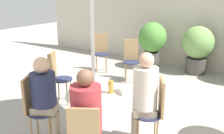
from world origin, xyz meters
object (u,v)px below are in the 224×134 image
at_px(bistro_chair_2, 155,107).
at_px(beer_glass_3, 76,89).
at_px(bistro_chair_3, 101,49).
at_px(bistro_chair_0, 35,105).
at_px(cafe_table_near, 94,107).
at_px(potted_plant_1, 197,46).
at_px(bistro_chair_4, 57,73).
at_px(potted_plant_0, 152,41).
at_px(beer_glass_2, 87,83).
at_px(bistro_chair_5, 131,57).
at_px(beer_glass_0, 91,95).
at_px(seated_person_1, 87,116).
at_px(seated_person_2, 144,92).
at_px(beer_glass_1, 111,87).
at_px(seated_person_0, 45,93).

relative_size(bistro_chair_2, beer_glass_3, 5.65).
bearing_deg(bistro_chair_3, bistro_chair_0, -106.04).
relative_size(cafe_table_near, potted_plant_1, 0.62).
height_order(bistro_chair_3, bistro_chair_4, same).
xyz_separation_m(bistro_chair_0, potted_plant_0, (-0.27, 3.93, 0.16)).
relative_size(beer_glass_2, potted_plant_0, 0.12).
distance_m(bistro_chair_3, bistro_chair_5, 0.97).
height_order(beer_glass_0, beer_glass_3, beer_glass_3).
xyz_separation_m(bistro_chair_2, bistro_chair_5, (-1.52, 2.02, 0.00)).
bearing_deg(seated_person_1, seated_person_2, -135.03).
distance_m(bistro_chair_5, seated_person_2, 2.52).
distance_m(bistro_chair_3, beer_glass_1, 3.17).
bearing_deg(potted_plant_0, seated_person_2, -65.79).
distance_m(seated_person_2, beer_glass_0, 0.66).
bearing_deg(seated_person_0, beer_glass_0, -109.14).
xyz_separation_m(cafe_table_near, potted_plant_0, (-0.92, 3.54, 0.17)).
xyz_separation_m(bistro_chair_0, seated_person_1, (0.97, -0.13, 0.18)).
relative_size(cafe_table_near, bistro_chair_2, 0.77).
relative_size(bistro_chair_0, potted_plant_0, 0.78).
distance_m(cafe_table_near, bistro_chair_3, 3.18).
height_order(bistro_chair_2, bistro_chair_3, same).
bearing_deg(bistro_chair_0, potted_plant_0, -27.41).
relative_size(bistro_chair_0, seated_person_2, 0.73).
xyz_separation_m(beer_glass_0, potted_plant_0, (-1.02, 3.72, -0.08)).
distance_m(bistro_chair_2, beer_glass_3, 1.00).
xyz_separation_m(bistro_chair_2, potted_plant_1, (-0.49, 3.32, 0.11)).
bearing_deg(seated_person_1, cafe_table_near, -90.00).
relative_size(bistro_chair_3, beer_glass_2, 6.48).
distance_m(bistro_chair_3, beer_glass_2, 3.00).
bearing_deg(beer_glass_2, seated_person_2, 17.00).
height_order(seated_person_2, beer_glass_2, seated_person_2).
distance_m(potted_plant_0, potted_plant_1, 1.09).
bearing_deg(bistro_chair_2, bistro_chair_3, -163.19).
bearing_deg(bistro_chair_5, potted_plant_1, 17.61).
height_order(bistro_chair_5, seated_person_0, seated_person_0).
distance_m(bistro_chair_5, potted_plant_1, 1.67).
relative_size(cafe_table_near, bistro_chair_3, 0.77).
bearing_deg(bistro_chair_4, beer_glass_1, -134.98).
bearing_deg(cafe_table_near, bistro_chair_5, 109.84).
bearing_deg(bistro_chair_2, beer_glass_3, -87.77).
bearing_deg(bistro_chair_2, seated_person_2, -90.00).
bearing_deg(beer_glass_3, seated_person_1, -38.87).
bearing_deg(bistro_chair_3, seated_person_1, -93.03).
xyz_separation_m(bistro_chair_5, beer_glass_2, (0.68, -2.31, 0.23)).
xyz_separation_m(bistro_chair_3, seated_person_0, (1.29, -2.93, 0.16)).
xyz_separation_m(beer_glass_1, beer_glass_2, (-0.34, -0.04, -0.01)).
bearing_deg(beer_glass_1, bistro_chair_4, 160.64).
bearing_deg(cafe_table_near, bistro_chair_2, 31.31).
bearing_deg(cafe_table_near, bistro_chair_3, 124.91).
height_order(cafe_table_near, beer_glass_1, beer_glass_1).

